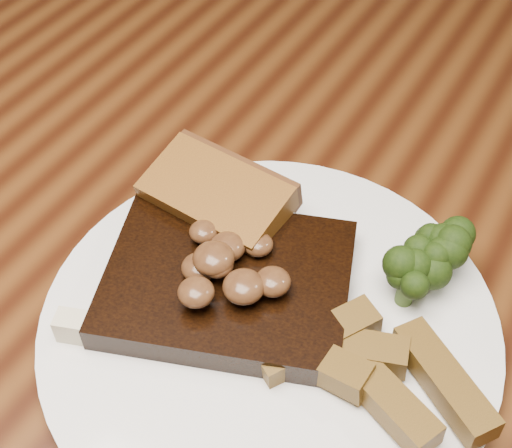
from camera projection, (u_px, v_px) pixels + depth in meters
The scene contains 8 objects.
dining_table at pixel (242, 312), 0.61m from camera, with size 1.60×0.90×0.75m.
plate at pixel (269, 327), 0.48m from camera, with size 0.31×0.31×0.01m, color white.
steak at pixel (228, 284), 0.48m from camera, with size 0.16×0.12×0.02m, color black.
steak_bone at pixel (181, 347), 0.45m from camera, with size 0.16×0.02×0.02m, color beige.
mushroom_pile at pixel (226, 261), 0.46m from camera, with size 0.08×0.08×0.03m, color brown, non-canonical shape.
garlic_bread at pixel (217, 214), 0.53m from camera, with size 0.10×0.06×0.02m, color brown.
potato_wedges at pixel (369, 375), 0.44m from camera, with size 0.11×0.11×0.02m, color brown, non-canonical shape.
broccoli_cluster at pixel (429, 255), 0.49m from camera, with size 0.07×0.07×0.04m, color #21340B, non-canonical shape.
Camera 1 is at (0.19, -0.30, 1.16)m, focal length 50.00 mm.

